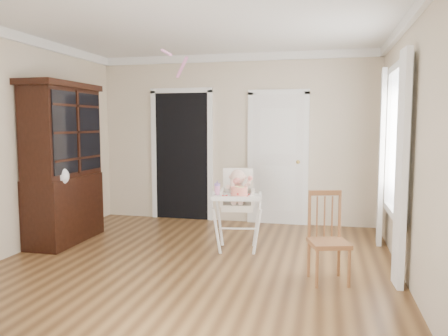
% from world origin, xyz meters
% --- Properties ---
extents(floor, '(5.00, 5.00, 0.00)m').
position_xyz_m(floor, '(0.00, 0.00, 0.00)').
color(floor, '#50331B').
rests_on(floor, ground).
extents(ceiling, '(5.00, 5.00, 0.00)m').
position_xyz_m(ceiling, '(0.00, 0.00, 2.70)').
color(ceiling, white).
rests_on(ceiling, wall_back).
extents(wall_back, '(4.50, 0.00, 4.50)m').
position_xyz_m(wall_back, '(0.00, 2.50, 1.35)').
color(wall_back, beige).
rests_on(wall_back, floor).
extents(wall_left, '(0.00, 5.00, 5.00)m').
position_xyz_m(wall_left, '(-2.25, 0.00, 1.35)').
color(wall_left, beige).
rests_on(wall_left, floor).
extents(wall_right, '(0.00, 5.00, 5.00)m').
position_xyz_m(wall_right, '(2.25, 0.00, 1.35)').
color(wall_right, beige).
rests_on(wall_right, floor).
extents(crown_molding, '(4.50, 5.00, 0.12)m').
position_xyz_m(crown_molding, '(0.00, 0.00, 2.64)').
color(crown_molding, white).
rests_on(crown_molding, ceiling).
extents(doorway, '(1.06, 0.05, 2.22)m').
position_xyz_m(doorway, '(-0.90, 2.48, 1.11)').
color(doorway, black).
rests_on(doorway, wall_back).
extents(closet_door, '(0.96, 0.09, 2.13)m').
position_xyz_m(closet_door, '(0.70, 2.48, 1.02)').
color(closet_door, white).
rests_on(closet_door, wall_back).
extents(window_right, '(0.13, 1.84, 2.30)m').
position_xyz_m(window_right, '(2.18, 0.80, 1.29)').
color(window_right, white).
rests_on(window_right, wall_right).
extents(high_chair, '(0.70, 0.82, 1.05)m').
position_xyz_m(high_chair, '(0.37, 0.88, 0.65)').
color(high_chair, white).
rests_on(high_chair, floor).
extents(baby, '(0.32, 0.24, 0.45)m').
position_xyz_m(baby, '(0.37, 0.91, 0.79)').
color(baby, beige).
rests_on(baby, high_chair).
extents(cake, '(0.25, 0.25, 0.12)m').
position_xyz_m(cake, '(0.44, 0.63, 0.79)').
color(cake, silver).
rests_on(cake, high_chair).
extents(sippy_cup, '(0.07, 0.07, 0.18)m').
position_xyz_m(sippy_cup, '(0.15, 0.70, 0.80)').
color(sippy_cup, pink).
rests_on(sippy_cup, high_chair).
extents(china_cabinet, '(0.56, 1.26, 2.13)m').
position_xyz_m(china_cabinet, '(-1.99, 0.75, 1.07)').
color(china_cabinet, black).
rests_on(china_cabinet, floor).
extents(dining_chair, '(0.46, 0.46, 0.91)m').
position_xyz_m(dining_chair, '(1.48, 0.00, 0.42)').
color(dining_chair, brown).
rests_on(dining_chair, floor).
extents(streamer, '(0.29, 0.43, 0.15)m').
position_xyz_m(streamer, '(-0.33, 0.28, 2.39)').
color(streamer, pink).
rests_on(streamer, ceiling).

